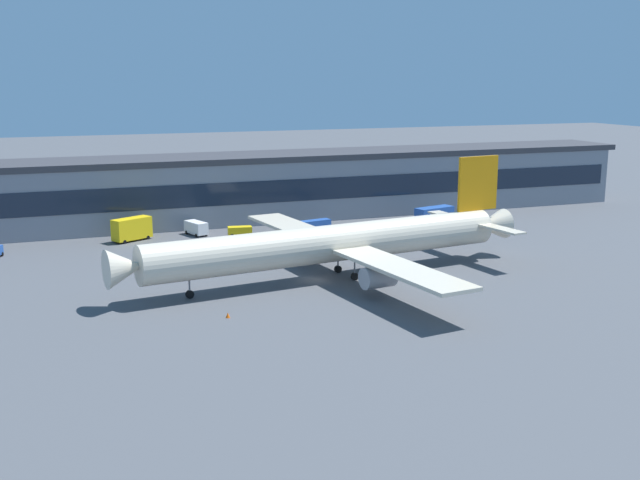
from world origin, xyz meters
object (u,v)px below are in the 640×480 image
(follow_me_car, at_px, (239,231))
(belt_loader, at_px, (315,224))
(crew_van, at_px, (196,227))
(fuel_truck, at_px, (435,214))
(catering_truck, at_px, (131,228))
(traffic_cone_0, at_px, (228,315))
(airliner, at_px, (335,243))

(follow_me_car, height_order, belt_loader, belt_loader)
(follow_me_car, relative_size, crew_van, 0.82)
(fuel_truck, xyz_separation_m, catering_truck, (-59.43, 4.36, 0.41))
(fuel_truck, height_order, crew_van, fuel_truck)
(traffic_cone_0, bearing_deg, fuel_truck, 40.25)
(crew_van, bearing_deg, fuel_truck, -6.29)
(traffic_cone_0, bearing_deg, follow_me_car, 73.78)
(fuel_truck, distance_m, follow_me_car, 40.24)
(catering_truck, bearing_deg, airliner, -55.98)
(belt_loader, relative_size, crew_van, 1.19)
(follow_me_car, distance_m, crew_van, 8.22)
(crew_van, bearing_deg, follow_me_car, -28.36)
(fuel_truck, xyz_separation_m, crew_van, (-47.43, 5.23, -0.42))
(follow_me_car, distance_m, belt_loader, 15.27)
(follow_me_car, distance_m, traffic_cone_0, 48.86)
(fuel_truck, height_order, follow_me_car, fuel_truck)
(airliner, relative_size, catering_truck, 8.63)
(airliner, bearing_deg, catering_truck, 124.02)
(belt_loader, bearing_deg, fuel_truck, -4.81)
(catering_truck, height_order, crew_van, catering_truck)
(belt_loader, distance_m, crew_van, 22.69)
(belt_loader, height_order, traffic_cone_0, belt_loader)
(traffic_cone_0, bearing_deg, crew_van, 82.80)
(airliner, distance_m, belt_loader, 36.18)
(catering_truck, relative_size, crew_van, 1.34)
(catering_truck, relative_size, traffic_cone_0, 11.21)
(traffic_cone_0, bearing_deg, belt_loader, 58.79)
(follow_me_car, height_order, crew_van, crew_van)
(catering_truck, xyz_separation_m, crew_van, (12.00, 0.87, -0.83))
(airliner, xyz_separation_m, traffic_cone_0, (-19.33, -13.03, -4.90))
(airliner, distance_m, crew_van, 40.11)
(airliner, xyz_separation_m, crew_van, (-12.91, 37.78, -3.78))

